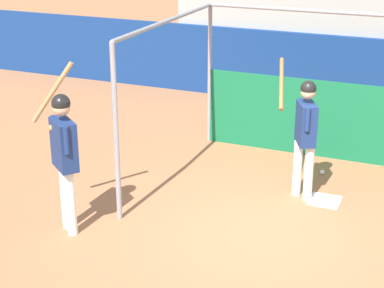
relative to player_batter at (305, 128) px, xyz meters
The scene contains 8 objects.
ground_plane 1.77m from the player_batter, 99.68° to the right, with size 60.00×60.00×0.00m, color #9E6642.
outfield_wall 4.61m from the player_batter, 92.95° to the left, with size 24.00×0.12×1.52m.
bleacher_section 6.70m from the player_batter, 92.04° to the left, with size 7.60×4.00×3.60m.
batting_cage 1.22m from the player_batter, 92.73° to the left, with size 4.21×3.43×2.48m.
home_plate 1.12m from the player_batter, ahead, with size 0.44×0.44×0.02m.
player_batter is the anchor object (origin of this frame).
player_waiting 3.38m from the player_batter, 139.48° to the right, with size 0.82×0.64×2.20m.
baseball 1.41m from the player_batter, 82.91° to the left, with size 0.07×0.07×0.07m.
Camera 1 is at (2.09, -7.13, 4.08)m, focal length 60.00 mm.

